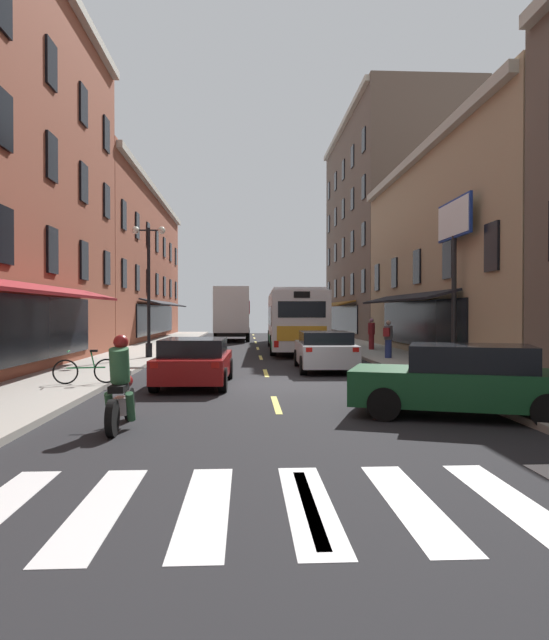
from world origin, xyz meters
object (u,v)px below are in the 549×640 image
Objects in this scene: transit_bus at (294,320)px; pedestrian_mid at (371,334)px; box_truck at (233,314)px; billboard_sign at (454,238)px; sedan_mid at (464,380)px; motorcycle_rider at (121,389)px; sedan_far at (195,361)px; sedan_rear at (325,350)px; pedestrian_near at (388,338)px; sedan_near at (235,327)px; street_lamp_twin at (149,285)px; bicycle_near at (86,370)px.

transit_bus is 7.28× the size of pedestrian_mid.
billboard_sign is at bearing -66.69° from box_truck.
sedan_mid is 6.53m from motorcycle_rider.
sedan_far is 5.72m from sedan_rear.
transit_bus is at bearing 74.00° from sedan_far.
billboard_sign is 5.11m from pedestrian_near.
billboard_sign is 11.04m from sedan_mid.
sedan_near is (-0.03, 11.01, -1.28)m from box_truck.
sedan_mid is at bearing -80.53° from sedan_rear.
pedestrian_near is at bearing -76.11° from sedan_near.
sedan_near is at bearing 83.39° from street_lamp_twin.
sedan_rear is (3.78, -31.88, 0.03)m from sedan_near.
transit_bus is 19.09m from sedan_mid.
street_lamp_twin reaches higher than motorcycle_rider.
motorcycle_rider reaches higher than sedan_near.
sedan_mid is (5.24, -29.80, -1.24)m from box_truck.
transit_bus is 10.10m from sedan_rear.
box_truck is 18.64m from pedestrian_near.
pedestrian_near is at bearing 156.56° from pedestrian_mid.
bicycle_near is (-12.01, -5.16, -4.32)m from billboard_sign.
transit_bus is 7.34m from pedestrian_near.
street_lamp_twin reaches higher than sedan_far.
bicycle_near is 13.06m from pedestrian_near.
motorcycle_rider is 14.59m from street_lamp_twin.
box_truck is at bearing -89.82° from sedan_near.
pedestrian_near is at bearing 38.02° from bicycle_near.
box_truck reaches higher than bicycle_near.
sedan_near is 41.59m from motorcycle_rider.
box_truck is 1.29× the size of street_lamp_twin.
transit_bus is at bearing 95.20° from sedan_mid.
sedan_near is 0.99× the size of sedan_far.
box_truck is 30.61m from motorcycle_rider.
sedan_near is at bearing 90.18° from box_truck.
pedestrian_mid reaches higher than bicycle_near.
street_lamp_twin is at bearing 97.82° from motorcycle_rider.
sedan_far is (-0.48, -24.72, -1.28)m from box_truck.
sedan_mid is 2.72× the size of bicycle_near.
sedan_far is at bearing 130.18° from pedestrian_mid.
box_truck reaches higher than sedan_rear.
box_truck is 3.48× the size of motorcycle_rider.
sedan_mid is 2.90× the size of pedestrian_near.
transit_bus is (-5.18, 9.33, -3.15)m from billboard_sign.
bicycle_near is 1.07× the size of pedestrian_near.
transit_bus is 8.82m from street_lamp_twin.
sedan_rear is 9.72m from pedestrian_mid.
sedan_rear reaches higher than sedan_far.
billboard_sign is 1.09× the size of street_lamp_twin.
box_truck is 24.76m from sedan_far.
motorcycle_rider is (-1.21, -41.57, 0.03)m from sedan_near.
sedan_rear is (0.24, -10.05, -0.95)m from transit_bus.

